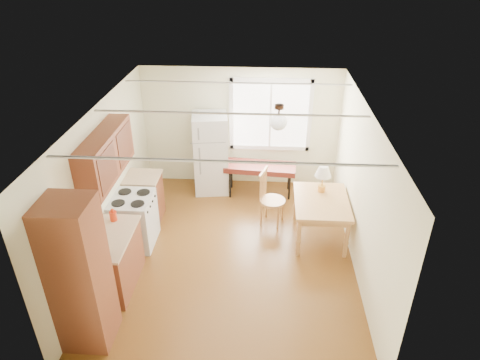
# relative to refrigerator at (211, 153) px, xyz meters

# --- Properties ---
(room_shell) EXTENTS (4.60, 5.60, 2.62)m
(room_shell) POSITION_rel_refrigerator_xyz_m (0.59, -2.12, 0.42)
(room_shell) COLOR #532F11
(room_shell) RESTS_ON ground
(kitchen_run) EXTENTS (0.65, 3.40, 2.20)m
(kitchen_run) POSITION_rel_refrigerator_xyz_m (-1.13, -2.75, 0.01)
(kitchen_run) COLOR brown
(kitchen_run) RESTS_ON ground
(window_unit) EXTENTS (1.64, 0.05, 1.51)m
(window_unit) POSITION_rel_refrigerator_xyz_m (1.19, 0.35, 0.72)
(window_unit) COLOR white
(window_unit) RESTS_ON room_shell
(pendant_light) EXTENTS (0.26, 0.26, 0.40)m
(pendant_light) POSITION_rel_refrigerator_xyz_m (1.29, -1.72, 1.41)
(pendant_light) COLOR #311F16
(pendant_light) RESTS_ON room_shell
(refrigerator) EXTENTS (0.77, 0.77, 1.66)m
(refrigerator) POSITION_rel_refrigerator_xyz_m (0.00, 0.00, 0.00)
(refrigerator) COLOR silver
(refrigerator) RESTS_ON ground
(bench) EXTENTS (1.47, 0.65, 0.66)m
(bench) POSITION_rel_refrigerator_xyz_m (1.01, -0.12, -0.24)
(bench) COLOR #561B14
(bench) RESTS_ON ground
(dining_table) EXTENTS (0.93, 1.23, 0.76)m
(dining_table) POSITION_rel_refrigerator_xyz_m (2.09, -1.56, -0.17)
(dining_table) COLOR #B27B44
(dining_table) RESTS_ON ground
(chair) EXTENTS (0.51, 0.50, 1.06)m
(chair) POSITION_rel_refrigerator_xyz_m (1.17, -1.16, -0.22)
(chair) COLOR #B27B44
(chair) RESTS_ON ground
(table_lamp) EXTENTS (0.28, 0.28, 0.49)m
(table_lamp) POSITION_rel_refrigerator_xyz_m (2.11, -1.26, 0.29)
(table_lamp) COLOR gold
(table_lamp) RESTS_ON dining_table
(coffee_maker) EXTENTS (0.21, 0.27, 0.39)m
(coffee_maker) POSITION_rel_refrigerator_xyz_m (-1.13, -3.44, 0.21)
(coffee_maker) COLOR black
(coffee_maker) RESTS_ON kitchen_run
(kettle) EXTENTS (0.11, 0.11, 0.21)m
(kettle) POSITION_rel_refrigerator_xyz_m (-1.16, -2.57, 0.16)
(kettle) COLOR red
(kettle) RESTS_ON kitchen_run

